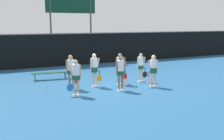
{
  "coord_description": "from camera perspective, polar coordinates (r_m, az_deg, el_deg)",
  "views": [
    {
      "loc": [
        -5.82,
        -11.77,
        3.27
      ],
      "look_at": [
        0.02,
        0.08,
        0.94
      ],
      "focal_mm": 42.0,
      "sensor_mm": 36.0,
      "label": 1
    }
  ],
  "objects": [
    {
      "name": "fence_windscreen",
      "position": [
        20.89,
        -9.95,
        4.44
      ],
      "size": [
        60.0,
        0.08,
        2.57
      ],
      "color": "black",
      "rests_on": "ground_plane"
    },
    {
      "name": "ground_plane",
      "position": [
        13.53,
        0.1,
        -3.97
      ],
      "size": [
        140.0,
        140.0,
        0.0
      ],
      "primitive_type": "plane",
      "color": "#235684"
    },
    {
      "name": "scoreboard",
      "position": [
        22.15,
        -8.92,
        13.03
      ],
      "size": [
        4.17,
        0.15,
        5.68
      ],
      "color": "#515156",
      "rests_on": "ground_plane"
    },
    {
      "name": "tennis_ball_0",
      "position": [
        13.25,
        -13.91,
        -4.43
      ],
      "size": [
        0.07,
        0.07,
        0.07
      ],
      "primitive_type": "sphere",
      "color": "#CCE033",
      "rests_on": "ground_plane"
    },
    {
      "name": "player_3",
      "position": [
        13.21,
        -8.94,
        0.23
      ],
      "size": [
        0.68,
        0.4,
        1.76
      ],
      "rotation": [
        0.0,
        0.0,
        0.03
      ],
      "color": "tan",
      "rests_on": "ground_plane"
    },
    {
      "name": "tennis_ball_2",
      "position": [
        13.52,
        4.96,
        -3.88
      ],
      "size": [
        0.07,
        0.07,
        0.07
      ],
      "primitive_type": "sphere",
      "color": "#CCE033",
      "rests_on": "ground_plane"
    },
    {
      "name": "player_4",
      "position": [
        13.63,
        -3.84,
        0.56
      ],
      "size": [
        0.64,
        0.35,
        1.76
      ],
      "rotation": [
        0.0,
        0.0,
        -0.02
      ],
      "color": "beige",
      "rests_on": "ground_plane"
    },
    {
      "name": "player_5",
      "position": [
        14.14,
        1.78,
        0.87
      ],
      "size": [
        0.67,
        0.4,
        1.73
      ],
      "rotation": [
        0.0,
        0.0,
        -0.09
      ],
      "color": "#8C664C",
      "rests_on": "ground_plane"
    },
    {
      "name": "player_6",
      "position": [
        14.91,
        6.29,
        1.06
      ],
      "size": [
        0.63,
        0.33,
        1.66
      ],
      "rotation": [
        0.0,
        0.0,
        -0.14
      ],
      "color": "beige",
      "rests_on": "ground_plane"
    },
    {
      "name": "bench_courtside",
      "position": [
        15.98,
        -13.29,
        -0.71
      ],
      "size": [
        2.19,
        0.63,
        0.42
      ],
      "rotation": [
        0.0,
        0.0,
        -0.13
      ],
      "color": "#19472D",
      "rests_on": "ground_plane"
    },
    {
      "name": "tennis_ball_4",
      "position": [
        13.92,
        -14.1,
        -3.73
      ],
      "size": [
        0.07,
        0.07,
        0.07
      ],
      "primitive_type": "sphere",
      "color": "#CCE033",
      "rests_on": "ground_plane"
    },
    {
      "name": "player_1",
      "position": [
        12.77,
        1.89,
        0.02
      ],
      "size": [
        0.65,
        0.38,
        1.76
      ],
      "rotation": [
        0.0,
        0.0,
        -0.01
      ],
      "color": "#8C664C",
      "rests_on": "ground_plane"
    },
    {
      "name": "player_0",
      "position": [
        11.99,
        -7.89,
        -1.01
      ],
      "size": [
        0.67,
        0.38,
        1.69
      ],
      "rotation": [
        0.0,
        0.0,
        -0.13
      ],
      "color": "tan",
      "rests_on": "ground_plane"
    },
    {
      "name": "player_2",
      "position": [
        13.73,
        8.96,
        0.39
      ],
      "size": [
        0.66,
        0.38,
        1.69
      ],
      "rotation": [
        0.0,
        0.0,
        -0.18
      ],
      "color": "beige",
      "rests_on": "ground_plane"
    },
    {
      "name": "tennis_ball_3",
      "position": [
        15.22,
        -2.86,
        -2.28
      ],
      "size": [
        0.07,
        0.07,
        0.07
      ],
      "primitive_type": "sphere",
      "color": "#CCE033",
      "rests_on": "ground_plane"
    },
    {
      "name": "tennis_ball_1",
      "position": [
        14.34,
        -15.43,
        -3.4
      ],
      "size": [
        0.07,
        0.07,
        0.07
      ],
      "primitive_type": "sphere",
      "color": "#CCE033",
      "rests_on": "ground_plane"
    }
  ]
}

